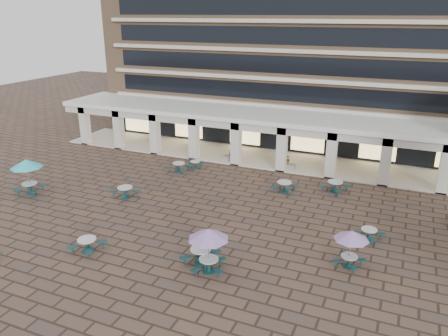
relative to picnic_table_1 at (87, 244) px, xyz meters
The scene contains 16 objects.
ground 6.81m from the picnic_table_1, 50.40° to the left, with size 120.00×120.00×0.00m, color brown.
apartment_building 33.29m from the picnic_table_1, 81.97° to the left, with size 40.00×15.50×25.20m.
retail_arcade 20.65m from the picnic_table_1, 77.80° to the left, with size 42.00×6.60×4.40m.
picnic_table_1 is the anchor object (origin of this frame).
picnic_table_2 6.69m from the picnic_table_1, 13.02° to the left, with size 1.94×1.94×0.84m.
picnic_table_4 11.11m from the picnic_table_1, 151.92° to the left, with size 2.36×2.36×2.72m.
picnic_table_5 7.81m from the picnic_table_1, 109.23° to the left, with size 2.24×2.24×0.84m.
picnic_table_6 7.55m from the picnic_table_1, ahead, with size 2.19×2.19×2.53m.
picnic_table_7 16.72m from the picnic_table_1, 27.90° to the left, with size 1.94×1.94×0.71m.
picnic_table_9 13.96m from the picnic_table_1, 96.62° to the left, with size 1.84×1.84×0.80m.
picnic_table_10 15.30m from the picnic_table_1, 58.37° to the left, with size 2.08×2.08×0.84m.
picnic_table_11 14.79m from the picnic_table_1, 16.80° to the left, with size 1.88×1.88×2.17m.
picnic_table_12 15.25m from the picnic_table_1, 92.70° to the left, with size 1.79×1.79×0.65m.
picnic_table_13 18.63m from the picnic_table_1, 51.53° to the left, with size 2.34×2.34×0.86m.
planter_left 18.20m from the picnic_table_1, 85.00° to the left, with size 1.50×0.71×1.23m.
planter_right 19.38m from the picnic_table_1, 69.36° to the left, with size 1.50×0.87×1.36m.
Camera 1 is at (11.61, -22.50, 13.06)m, focal length 35.00 mm.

